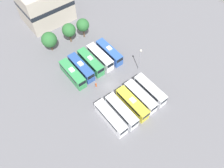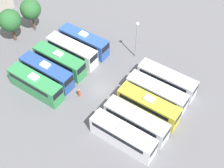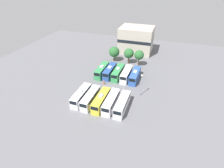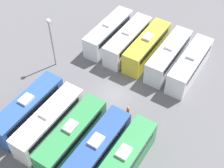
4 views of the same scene
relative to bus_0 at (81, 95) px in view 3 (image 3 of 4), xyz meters
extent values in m
plane|color=slate|center=(6.65, 8.72, -1.87)|extent=(115.15, 115.15, 0.00)
cube|color=white|center=(0.00, -0.03, -0.17)|extent=(2.55, 10.08, 3.40)
cube|color=black|center=(0.00, 0.22, 0.81)|extent=(2.59, 8.57, 0.75)
cube|color=black|center=(0.00, -5.06, 0.79)|extent=(2.24, 0.08, 1.19)
cube|color=#B2B2B7|center=(0.00, -0.03, 1.71)|extent=(1.20, 1.60, 0.35)
cube|color=silver|center=(3.26, -0.24, -0.17)|extent=(2.55, 10.08, 3.40)
cube|color=black|center=(3.26, 0.01, 0.81)|extent=(2.59, 8.57, 0.75)
cube|color=black|center=(3.26, -5.27, 0.79)|extent=(2.24, 0.08, 1.19)
cube|color=white|center=(3.26, -0.24, 1.71)|extent=(1.20, 1.60, 0.35)
cube|color=gold|center=(6.76, -0.32, -0.17)|extent=(2.55, 10.08, 3.40)
cube|color=black|center=(6.76, -0.07, 0.81)|extent=(2.59, 8.57, 0.75)
cube|color=black|center=(6.76, -5.35, 0.79)|extent=(2.24, 0.08, 1.19)
cube|color=#B2B2B7|center=(6.76, -0.32, 1.71)|extent=(1.20, 1.60, 0.35)
cube|color=silver|center=(9.80, -0.05, -0.17)|extent=(2.55, 10.08, 3.40)
cube|color=black|center=(9.80, 0.20, 0.81)|extent=(2.59, 8.57, 0.75)
cube|color=black|center=(9.80, -5.09, 0.79)|extent=(2.24, 0.08, 1.19)
cube|color=white|center=(9.80, -0.05, 1.71)|extent=(1.20, 1.60, 0.35)
cube|color=silver|center=(13.22, -0.11, -0.17)|extent=(2.55, 10.08, 3.40)
cube|color=black|center=(13.22, 0.15, 0.81)|extent=(2.59, 8.57, 0.75)
cube|color=black|center=(13.22, -5.14, 0.79)|extent=(2.24, 0.08, 1.19)
cube|color=white|center=(13.22, -0.11, 1.71)|extent=(1.20, 1.60, 0.35)
cube|color=#338C4C|center=(0.12, 17.34, -0.17)|extent=(2.55, 10.08, 3.40)
cube|color=black|center=(0.12, 17.59, 0.81)|extent=(2.59, 8.57, 0.75)
cube|color=black|center=(0.12, 12.31, 0.79)|extent=(2.24, 0.08, 1.19)
cube|color=silver|center=(0.12, 17.34, 1.71)|extent=(1.20, 1.60, 0.35)
cube|color=#284C93|center=(3.24, 17.72, -0.17)|extent=(2.55, 10.08, 3.40)
cube|color=black|center=(3.24, 17.97, 0.81)|extent=(2.59, 8.57, 0.75)
cube|color=black|center=(3.24, 12.69, 0.79)|extent=(2.24, 0.08, 1.19)
cube|color=white|center=(3.24, 17.72, 1.71)|extent=(1.20, 1.60, 0.35)
cube|color=#338C4C|center=(6.57, 17.73, -0.17)|extent=(2.55, 10.08, 3.40)
cube|color=black|center=(6.57, 17.98, 0.81)|extent=(2.59, 8.57, 0.75)
cube|color=black|center=(6.57, 12.70, 0.79)|extent=(2.24, 0.08, 1.19)
cube|color=#B2B2B7|center=(6.57, 17.73, 1.71)|extent=(1.20, 1.60, 0.35)
cube|color=white|center=(9.93, 17.64, -0.17)|extent=(2.55, 10.08, 3.40)
cube|color=black|center=(9.93, 17.89, 0.81)|extent=(2.59, 8.57, 0.75)
cube|color=black|center=(9.93, 12.61, 0.79)|extent=(2.24, 0.08, 1.19)
cube|color=white|center=(9.93, 17.64, 1.71)|extent=(1.20, 1.60, 0.35)
cube|color=#2D56A8|center=(13.24, 17.46, -0.17)|extent=(2.55, 10.08, 3.40)
cube|color=black|center=(13.24, 17.71, 0.81)|extent=(2.59, 8.57, 0.75)
cube|color=black|center=(13.24, 12.43, 0.79)|extent=(2.24, 0.08, 1.19)
cube|color=silver|center=(13.24, 17.46, 1.71)|extent=(1.20, 1.60, 0.35)
cylinder|color=#CC4C19|center=(3.40, 10.81, -1.12)|extent=(0.36, 0.36, 1.49)
sphere|color=tan|center=(3.40, 10.81, -0.26)|extent=(0.24, 0.24, 0.24)
cylinder|color=gray|center=(16.95, 8.29, 1.82)|extent=(0.20, 0.20, 7.37)
sphere|color=#EAE5C6|center=(16.95, 8.29, 5.69)|extent=(0.60, 0.60, 0.60)
cylinder|color=brown|center=(0.83, 30.82, -0.52)|extent=(0.46, 0.46, 2.70)
sphere|color=#28602D|center=(0.83, 30.82, 2.47)|extent=(4.69, 4.69, 4.69)
cylinder|color=brown|center=(7.57, 30.41, -0.27)|extent=(0.55, 0.55, 3.20)
sphere|color=#28602D|center=(7.57, 30.41, 2.82)|extent=(4.25, 4.25, 4.25)
cylinder|color=brown|center=(12.17, 29.52, -0.12)|extent=(0.47, 0.47, 3.50)
sphere|color=#28602D|center=(12.17, 29.52, 3.05)|extent=(4.05, 4.05, 4.05)
cube|color=#B2A899|center=(7.58, 45.08, 4.21)|extent=(15.67, 12.45, 12.15)
cube|color=black|center=(7.58, 45.08, 4.81)|extent=(15.73, 12.51, 1.46)
camera|label=1|loc=(-14.72, -19.12, 48.03)|focal=35.00mm
camera|label=2|loc=(-21.04, -12.64, 38.19)|focal=50.00mm
camera|label=3|loc=(22.92, -38.46, 32.26)|focal=28.00mm
camera|label=4|loc=(-7.65, 31.82, 29.10)|focal=50.00mm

